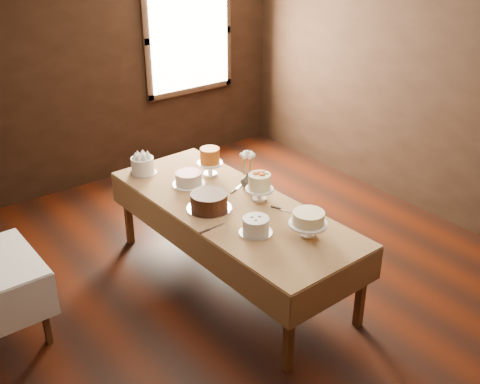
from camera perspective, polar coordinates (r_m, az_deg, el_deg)
name	(u,v)px	position (r m, az deg, el deg)	size (l,w,h in m)	color
floor	(254,297)	(5.16, 1.36, -10.27)	(5.00, 6.00, 0.01)	black
wall_back	(90,67)	(6.93, -14.44, 11.75)	(5.00, 0.02, 2.80)	black
wall_right	(452,90)	(6.24, 20.06, 9.34)	(0.02, 6.00, 2.80)	black
window	(190,35)	(7.42, -4.96, 15.02)	(1.10, 0.05, 1.30)	#FFEABF
display_table	(231,211)	(5.00, -0.84, -1.86)	(1.06, 2.51, 0.77)	#4C2D16
cake_meringue	(143,166)	(5.59, -9.51, 2.52)	(0.26, 0.26, 0.16)	silver
cake_lattice	(189,180)	(5.32, -5.04, 1.22)	(0.33, 0.33, 0.11)	white
cake_caramel	(210,163)	(5.48, -2.96, 2.84)	(0.24, 0.24, 0.28)	white
cake_chocolate	(209,202)	(4.89, -3.04, -0.95)	(0.39, 0.39, 0.15)	silver
cake_flowers	(259,188)	(5.01, 1.91, 0.37)	(0.25, 0.25, 0.25)	white
cake_swirl	(256,226)	(4.54, 1.55, -3.37)	(0.29, 0.29, 0.13)	silver
cake_cream	(308,224)	(4.52, 6.67, -3.17)	(0.35, 0.35, 0.22)	white
cake_server_a	(262,219)	(4.76, 2.21, -2.64)	(0.24, 0.03, 0.01)	silver
cake_server_b	(289,211)	(4.89, 4.78, -1.89)	(0.24, 0.03, 0.01)	silver
cake_server_c	(208,195)	(5.13, -3.18, -0.34)	(0.24, 0.03, 0.01)	silver
cake_server_d	(240,186)	(5.29, -0.01, 0.59)	(0.24, 0.03, 0.01)	silver
cake_server_e	(217,226)	(4.65, -2.27, -3.39)	(0.24, 0.03, 0.01)	silver
flower_vase	(247,180)	(5.26, 0.72, 1.18)	(0.13, 0.13, 0.13)	#2D2823
flower_bouquet	(247,161)	(5.18, 0.73, 3.03)	(0.14, 0.14, 0.20)	white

